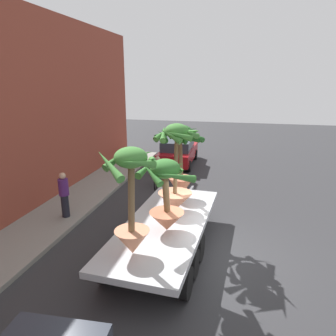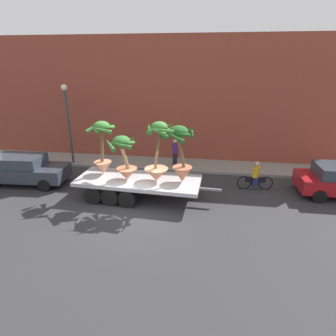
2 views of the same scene
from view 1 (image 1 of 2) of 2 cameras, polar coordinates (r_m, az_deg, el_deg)
ground_plane at (r=9.77m, az=8.53°, el=-15.57°), size 60.00×60.00×0.00m
sidewalk at (r=11.74m, az=-23.20°, el=-10.63°), size 24.00×2.20×0.15m
flatbed_trailer at (r=9.27m, az=-0.84°, el=-11.77°), size 6.94×2.61×0.98m
potted_palm_rear at (r=9.80m, az=1.49°, el=-1.11°), size 1.48×1.56×2.81m
potted_palm_middle at (r=7.34m, az=-6.77°, el=-6.04°), size 1.50×1.54×2.65m
potted_palm_front at (r=8.41m, az=-0.39°, el=-5.28°), size 1.55×1.58×2.12m
potted_palm_extra at (r=10.72m, az=2.25°, el=1.60°), size 1.69×1.72×2.65m
cyclist at (r=15.10m, az=-1.93°, el=-0.95°), size 1.84×0.38×1.54m
parked_car at (r=18.93m, az=1.89°, el=3.09°), size 4.49×2.02×1.58m
pedestrian_near_gate at (r=11.97m, az=-18.63°, el=-4.57°), size 0.36×0.36×1.71m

